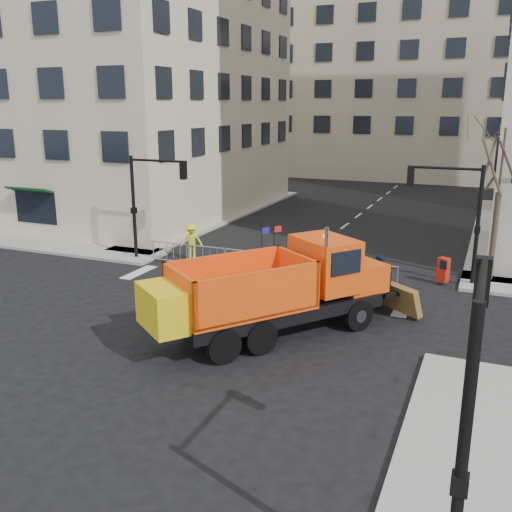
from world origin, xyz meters
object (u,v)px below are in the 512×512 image
at_px(cop_c, 375,284).
at_px(plow_truck, 272,288).
at_px(cop_b, 362,293).
at_px(newspaper_box, 443,270).
at_px(worker, 192,241).
at_px(cop_a, 378,276).

bearing_deg(cop_c, plow_truck, -3.22).
relative_size(cop_b, newspaper_box, 1.55).
xyz_separation_m(cop_c, worker, (-10.16, 3.25, 0.10)).
height_order(cop_a, worker, worker).
distance_m(cop_c, worker, 10.67).
bearing_deg(plow_truck, newspaper_box, 6.79).
xyz_separation_m(worker, newspaper_box, (12.44, 0.78, -0.35)).
relative_size(plow_truck, cop_a, 5.08).
height_order(plow_truck, worker, plow_truck).
bearing_deg(cop_b, plow_truck, 39.88).
distance_m(plow_truck, cop_a, 6.09).
bearing_deg(plow_truck, cop_c, 5.94).
xyz_separation_m(cop_a, newspaper_box, (2.35, 3.01, -0.26)).
xyz_separation_m(plow_truck, cop_b, (2.42, 3.33, -0.91)).
xyz_separation_m(cop_b, cop_c, (0.27, 1.09, 0.10)).
relative_size(plow_truck, cop_b, 5.73).
height_order(plow_truck, cop_c, plow_truck).
height_order(cop_b, cop_c, cop_c).
relative_size(cop_b, worker, 0.94).
xyz_separation_m(plow_truck, cop_a, (2.62, 5.44, -0.80)).
bearing_deg(worker, cop_c, -39.22).
bearing_deg(cop_a, cop_c, 74.71).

